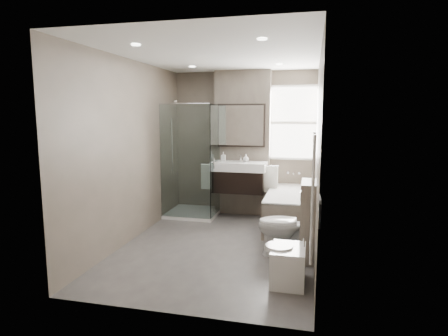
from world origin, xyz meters
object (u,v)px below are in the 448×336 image
(bathtub, at_px, (291,208))
(bidet, at_px, (288,264))
(toilet, at_px, (289,226))
(vanity, at_px, (239,177))

(bathtub, distance_m, bidet, 2.11)
(bathtub, height_order, toilet, toilet)
(bathtub, bearing_deg, toilet, -88.01)
(bathtub, distance_m, toilet, 1.30)
(bathtub, relative_size, toilet, 2.00)
(bathtub, bearing_deg, vanity, 160.63)
(vanity, distance_m, toilet, 1.92)
(bidet, bearing_deg, toilet, 93.11)
(vanity, bearing_deg, bathtub, -19.37)
(toilet, bearing_deg, vanity, -150.93)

